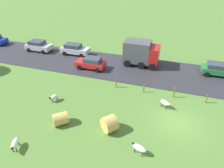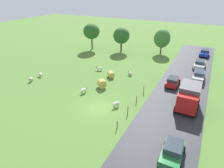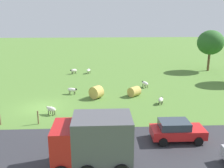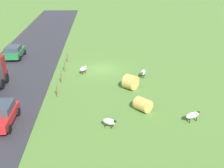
{
  "view_description": "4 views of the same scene",
  "coord_description": "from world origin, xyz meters",
  "px_view_note": "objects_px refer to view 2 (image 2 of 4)",
  "views": [
    {
      "loc": [
        -14.66,
        1.43,
        12.33
      ],
      "look_at": [
        2.82,
        7.1,
        1.15
      ],
      "focal_mm": 32.13,
      "sensor_mm": 36.0,
      "label": 1
    },
    {
      "loc": [
        11.84,
        -19.09,
        14.93
      ],
      "look_at": [
        -0.75,
        5.45,
        1.13
      ],
      "focal_mm": 31.0,
      "sensor_mm": 36.0,
      "label": 2
    },
    {
      "loc": [
        24.65,
        5.95,
        9.16
      ],
      "look_at": [
        -2.08,
        7.26,
        1.8
      ],
      "focal_mm": 40.92,
      "sensor_mm": 36.0,
      "label": 3
    },
    {
      "loc": [
        0.18,
        30.8,
        11.53
      ],
      "look_at": [
        -0.82,
        8.11,
        1.64
      ],
      "focal_mm": 46.62,
      "sensor_mm": 36.0,
      "label": 4
    }
  ],
  "objects_px": {
    "sheep_3": "(130,73)",
    "car_0": "(173,81)",
    "hay_bale_1": "(102,84)",
    "tree_2": "(162,38)",
    "tree_1": "(91,31)",
    "car_2": "(173,151)",
    "car_3": "(205,53)",
    "tree_0": "(121,36)",
    "truck_0": "(189,97)",
    "sheep_2": "(40,74)",
    "sheep_4": "(99,68)",
    "sheep_0": "(116,104)",
    "sheep_1": "(84,90)",
    "hay_bale_0": "(111,75)",
    "car_4": "(199,76)",
    "car_1": "(200,64)",
    "sheep_5": "(31,79)"
  },
  "relations": [
    {
      "from": "sheep_2",
      "to": "sheep_5",
      "type": "xyz_separation_m",
      "value": [
        0.11,
        -2.34,
        -0.0
      ]
    },
    {
      "from": "car_0",
      "to": "car_1",
      "type": "distance_m",
      "value": 11.0
    },
    {
      "from": "tree_0",
      "to": "car_0",
      "type": "distance_m",
      "value": 21.57
    },
    {
      "from": "hay_bale_1",
      "to": "sheep_3",
      "type": "bearing_deg",
      "value": 71.61
    },
    {
      "from": "sheep_0",
      "to": "truck_0",
      "type": "xyz_separation_m",
      "value": [
        8.83,
        4.18,
        1.29
      ]
    },
    {
      "from": "tree_0",
      "to": "car_1",
      "type": "relative_size",
      "value": 1.47
    },
    {
      "from": "sheep_2",
      "to": "sheep_4",
      "type": "height_order",
      "value": "sheep_4"
    },
    {
      "from": "sheep_2",
      "to": "car_2",
      "type": "distance_m",
      "value": 27.23
    },
    {
      "from": "sheep_1",
      "to": "car_0",
      "type": "xyz_separation_m",
      "value": [
        11.91,
        8.92,
        0.32
      ]
    },
    {
      "from": "sheep_1",
      "to": "tree_0",
      "type": "xyz_separation_m",
      "value": [
        -4.14,
        22.98,
        3.5
      ]
    },
    {
      "from": "hay_bale_1",
      "to": "car_1",
      "type": "bearing_deg",
      "value": 50.72
    },
    {
      "from": "hay_bale_1",
      "to": "car_3",
      "type": "bearing_deg",
      "value": 61.7
    },
    {
      "from": "sheep_3",
      "to": "car_0",
      "type": "bearing_deg",
      "value": -5.25
    },
    {
      "from": "sheep_2",
      "to": "hay_bale_0",
      "type": "height_order",
      "value": "hay_bale_0"
    },
    {
      "from": "tree_2",
      "to": "car_2",
      "type": "bearing_deg",
      "value": -73.65
    },
    {
      "from": "tree_1",
      "to": "truck_0",
      "type": "relative_size",
      "value": 1.42
    },
    {
      "from": "car_2",
      "to": "car_4",
      "type": "xyz_separation_m",
      "value": [
        0.47,
        20.14,
        0.05
      ]
    },
    {
      "from": "sheep_4",
      "to": "car_1",
      "type": "distance_m",
      "value": 20.47
    },
    {
      "from": "sheep_1",
      "to": "sheep_5",
      "type": "height_order",
      "value": "sheep_5"
    },
    {
      "from": "sheep_0",
      "to": "car_2",
      "type": "xyz_separation_m",
      "value": [
        8.81,
        -5.61,
        0.32
      ]
    },
    {
      "from": "sheep_0",
      "to": "tree_0",
      "type": "xyz_separation_m",
      "value": [
        -10.43,
        24.3,
        3.49
      ]
    },
    {
      "from": "tree_0",
      "to": "car_0",
      "type": "xyz_separation_m",
      "value": [
        16.05,
        -14.06,
        -3.18
      ]
    },
    {
      "from": "car_2",
      "to": "tree_2",
      "type": "bearing_deg",
      "value": 106.35
    },
    {
      "from": "sheep_3",
      "to": "car_0",
      "type": "xyz_separation_m",
      "value": [
        8.04,
        -0.74,
        0.39
      ]
    },
    {
      "from": "sheep_2",
      "to": "car_0",
      "type": "relative_size",
      "value": 0.3
    },
    {
      "from": "hay_bale_1",
      "to": "car_2",
      "type": "bearing_deg",
      "value": -36.0
    },
    {
      "from": "hay_bale_1",
      "to": "tree_1",
      "type": "distance_m",
      "value": 23.32
    },
    {
      "from": "car_1",
      "to": "tree_1",
      "type": "bearing_deg",
      "value": 175.91
    },
    {
      "from": "tree_1",
      "to": "car_2",
      "type": "bearing_deg",
      "value": -46.22
    },
    {
      "from": "sheep_0",
      "to": "car_0",
      "type": "height_order",
      "value": "car_0"
    },
    {
      "from": "car_0",
      "to": "tree_1",
      "type": "bearing_deg",
      "value": 152.5
    },
    {
      "from": "sheep_0",
      "to": "sheep_2",
      "type": "height_order",
      "value": "sheep_0"
    },
    {
      "from": "sheep_0",
      "to": "tree_2",
      "type": "relative_size",
      "value": 0.18
    },
    {
      "from": "car_4",
      "to": "hay_bale_0",
      "type": "bearing_deg",
      "value": -157.58
    },
    {
      "from": "tree_2",
      "to": "sheep_4",
      "type": "bearing_deg",
      "value": -115.74
    },
    {
      "from": "tree_2",
      "to": "car_2",
      "type": "relative_size",
      "value": 1.55
    },
    {
      "from": "sheep_4",
      "to": "sheep_1",
      "type": "bearing_deg",
      "value": -74.61
    },
    {
      "from": "tree_0",
      "to": "truck_0",
      "type": "height_order",
      "value": "tree_0"
    },
    {
      "from": "sheep_0",
      "to": "sheep_4",
      "type": "bearing_deg",
      "value": 130.16
    },
    {
      "from": "hay_bale_1",
      "to": "car_3",
      "type": "relative_size",
      "value": 0.35
    },
    {
      "from": "tree_1",
      "to": "truck_0",
      "type": "bearing_deg",
      "value": -34.3
    },
    {
      "from": "tree_0",
      "to": "tree_1",
      "type": "distance_m",
      "value": 8.06
    },
    {
      "from": "tree_1",
      "to": "hay_bale_0",
      "type": "bearing_deg",
      "value": -47.3
    },
    {
      "from": "tree_1",
      "to": "car_3",
      "type": "relative_size",
      "value": 1.69
    },
    {
      "from": "hay_bale_1",
      "to": "tree_2",
      "type": "height_order",
      "value": "tree_2"
    },
    {
      "from": "tree_2",
      "to": "hay_bale_1",
      "type": "bearing_deg",
      "value": -99.69
    },
    {
      "from": "hay_bale_1",
      "to": "truck_0",
      "type": "xyz_separation_m",
      "value": [
        13.5,
        -0.0,
        1.13
      ]
    },
    {
      "from": "hay_bale_0",
      "to": "tree_1",
      "type": "relative_size",
      "value": 0.19
    },
    {
      "from": "sheep_1",
      "to": "tree_2",
      "type": "height_order",
      "value": "tree_2"
    },
    {
      "from": "sheep_3",
      "to": "tree_0",
      "type": "distance_m",
      "value": 15.95
    }
  ]
}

